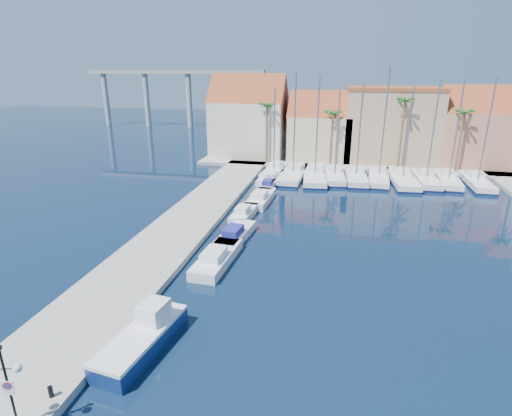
% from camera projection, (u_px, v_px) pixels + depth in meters
% --- Properties ---
extents(ground, '(260.00, 260.00, 0.00)m').
position_uv_depth(ground, '(237.00, 325.00, 23.96)').
color(ground, black).
rests_on(ground, ground).
extents(quay_west, '(6.00, 77.00, 0.50)m').
position_uv_depth(quay_west, '(181.00, 228.00, 38.11)').
color(quay_west, gray).
rests_on(quay_west, ground).
extents(shore_north, '(54.00, 16.00, 0.50)m').
position_uv_depth(shore_north, '(368.00, 160.00, 66.29)').
color(shore_north, gray).
rests_on(shore_north, ground).
extents(lamp_post, '(1.32, 0.67, 4.03)m').
position_uv_depth(lamp_post, '(5.00, 375.00, 15.72)').
color(lamp_post, black).
rests_on(lamp_post, quay_west).
extents(bollard, '(0.22, 0.22, 0.55)m').
position_uv_depth(bollard, '(51.00, 392.00, 18.00)').
color(bollard, black).
rests_on(bollard, quay_west).
extents(fishing_boat, '(2.95, 6.50, 2.19)m').
position_uv_depth(fishing_boat, '(144.00, 337.00, 21.79)').
color(fishing_boat, navy).
rests_on(fishing_boat, ground).
extents(motorboat_west_0, '(2.54, 6.86, 1.40)m').
position_uv_depth(motorboat_west_0, '(217.00, 258.00, 31.37)').
color(motorboat_west_0, white).
rests_on(motorboat_west_0, ground).
extents(motorboat_west_1, '(2.56, 6.27, 1.40)m').
position_uv_depth(motorboat_west_1, '(235.00, 235.00, 35.84)').
color(motorboat_west_1, white).
rests_on(motorboat_west_1, ground).
extents(motorboat_west_2, '(2.05, 5.52, 1.40)m').
position_uv_depth(motorboat_west_2, '(244.00, 213.00, 41.17)').
color(motorboat_west_2, white).
rests_on(motorboat_west_2, ground).
extents(motorboat_west_3, '(2.54, 7.00, 1.40)m').
position_uv_depth(motorboat_west_3, '(261.00, 198.00, 46.06)').
color(motorboat_west_3, white).
rests_on(motorboat_west_3, ground).
extents(motorboat_west_4, '(1.63, 5.03, 1.40)m').
position_uv_depth(motorboat_west_4, '(268.00, 186.00, 50.88)').
color(motorboat_west_4, white).
rests_on(motorboat_west_4, ground).
extents(motorboat_west_5, '(3.02, 7.65, 1.40)m').
position_uv_depth(motorboat_west_5, '(271.00, 177.00, 54.95)').
color(motorboat_west_5, white).
rests_on(motorboat_west_5, ground).
extents(motorboat_west_6, '(2.47, 6.07, 1.40)m').
position_uv_depth(motorboat_west_6, '(278.00, 169.00, 59.35)').
color(motorboat_west_6, white).
rests_on(motorboat_west_6, ground).
extents(sailboat_0, '(3.04, 9.20, 12.15)m').
position_uv_depth(sailboat_0, '(275.00, 171.00, 58.22)').
color(sailboat_0, white).
rests_on(sailboat_0, ground).
extents(sailboat_1, '(3.52, 11.40, 14.15)m').
position_uv_depth(sailboat_1, '(294.00, 174.00, 56.51)').
color(sailboat_1, white).
rests_on(sailboat_1, ground).
extents(sailboat_2, '(3.93, 11.83, 13.71)m').
position_uv_depth(sailboat_2, '(315.00, 175.00, 55.90)').
color(sailboat_2, white).
rests_on(sailboat_2, ground).
extents(sailboat_3, '(3.37, 10.01, 11.94)m').
position_uv_depth(sailboat_3, '(334.00, 175.00, 55.84)').
color(sailboat_3, white).
rests_on(sailboat_3, ground).
extents(sailboat_4, '(3.21, 10.35, 12.74)m').
position_uv_depth(sailboat_4, '(356.00, 176.00, 55.34)').
color(sailboat_4, white).
rests_on(sailboat_4, ground).
extents(sailboat_5, '(3.47, 10.23, 14.98)m').
position_uv_depth(sailboat_5, '(379.00, 177.00, 54.82)').
color(sailboat_5, white).
rests_on(sailboat_5, ground).
extents(sailboat_6, '(3.57, 11.33, 12.56)m').
position_uv_depth(sailboat_6, '(402.00, 178.00, 54.14)').
color(sailboat_6, white).
rests_on(sailboat_6, ground).
extents(sailboat_7, '(2.78, 9.52, 13.35)m').
position_uv_depth(sailboat_7, '(425.00, 179.00, 53.75)').
color(sailboat_7, white).
rests_on(sailboat_7, ground).
extents(sailboat_8, '(3.32, 9.74, 13.28)m').
position_uv_depth(sailboat_8, '(448.00, 179.00, 53.51)').
color(sailboat_8, white).
rests_on(sailboat_8, ground).
extents(sailboat_9, '(2.59, 9.56, 13.66)m').
position_uv_depth(sailboat_9, '(476.00, 181.00, 52.55)').
color(sailboat_9, white).
rests_on(sailboat_9, ground).
extents(building_0, '(12.30, 9.00, 13.50)m').
position_uv_depth(building_0, '(249.00, 120.00, 67.21)').
color(building_0, beige).
rests_on(building_0, shore_north).
extents(building_1, '(10.30, 8.00, 11.00)m').
position_uv_depth(building_1, '(320.00, 129.00, 65.27)').
color(building_1, tan).
rests_on(building_1, shore_north).
extents(building_2, '(14.20, 10.20, 11.50)m').
position_uv_depth(building_2, '(390.00, 124.00, 63.73)').
color(building_2, tan).
rests_on(building_2, shore_north).
extents(building_3, '(10.30, 8.00, 12.00)m').
position_uv_depth(building_3, '(473.00, 130.00, 60.59)').
color(building_3, tan).
rests_on(building_3, shore_north).
extents(palm_0, '(2.60, 2.60, 10.15)m').
position_uv_depth(palm_0, '(267.00, 107.00, 60.97)').
color(palm_0, brown).
rests_on(palm_0, shore_north).
extents(palm_1, '(2.60, 2.60, 9.15)m').
position_uv_depth(palm_1, '(333.00, 115.00, 59.33)').
color(palm_1, brown).
rests_on(palm_1, shore_north).
extents(palm_2, '(2.60, 2.60, 11.15)m').
position_uv_depth(palm_2, '(405.00, 103.00, 56.76)').
color(palm_2, brown).
rests_on(palm_2, shore_north).
extents(palm_3, '(2.60, 2.60, 9.65)m').
position_uv_depth(palm_3, '(464.00, 114.00, 55.66)').
color(palm_3, brown).
rests_on(palm_3, shore_north).
extents(viaduct, '(48.00, 2.20, 14.45)m').
position_uv_depth(viaduct, '(170.00, 87.00, 104.01)').
color(viaduct, '#9E9E99').
rests_on(viaduct, ground).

